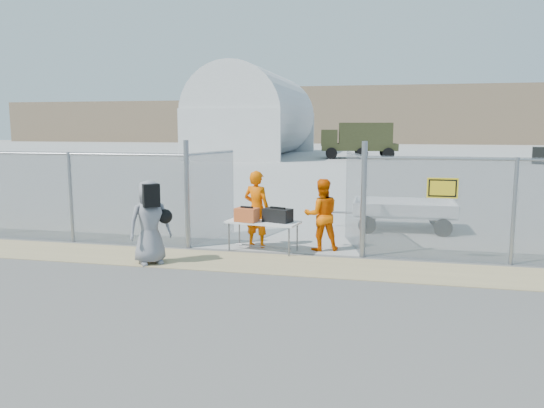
% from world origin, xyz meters
% --- Properties ---
extents(ground, '(160.00, 160.00, 0.00)m').
position_xyz_m(ground, '(0.00, 0.00, 0.00)').
color(ground, '#525252').
extents(tarmac_inside, '(160.00, 80.00, 0.01)m').
position_xyz_m(tarmac_inside, '(0.00, 42.00, 0.01)').
color(tarmac_inside, '#A2A39F').
rests_on(tarmac_inside, ground).
extents(dirt_strip, '(44.00, 1.60, 0.01)m').
position_xyz_m(dirt_strip, '(0.00, 1.00, 0.01)').
color(dirt_strip, tan).
rests_on(dirt_strip, ground).
extents(distant_hills, '(140.00, 6.00, 9.00)m').
position_xyz_m(distant_hills, '(5.00, 78.00, 4.50)').
color(distant_hills, '#7F684F').
rests_on(distant_hills, ground).
extents(chain_link_fence, '(40.00, 0.20, 2.20)m').
position_xyz_m(chain_link_fence, '(0.00, 2.00, 1.10)').
color(chain_link_fence, gray).
rests_on(chain_link_fence, ground).
extents(quonset_hangar, '(9.00, 18.00, 8.00)m').
position_xyz_m(quonset_hangar, '(-10.00, 40.00, 4.00)').
color(quonset_hangar, silver).
rests_on(quonset_hangar, ground).
extents(folding_table, '(1.72, 0.94, 0.69)m').
position_xyz_m(folding_table, '(-0.22, 2.07, 0.35)').
color(folding_table, white).
rests_on(folding_table, ground).
extents(orange_bag, '(0.54, 0.41, 0.31)m').
position_xyz_m(orange_bag, '(-0.57, 1.95, 0.84)').
color(orange_bag, orange).
rests_on(orange_bag, folding_table).
extents(black_duffel, '(0.70, 0.54, 0.30)m').
position_xyz_m(black_duffel, '(0.12, 2.07, 0.84)').
color(black_duffel, black).
rests_on(black_duffel, folding_table).
extents(security_worker_left, '(0.75, 0.60, 1.80)m').
position_xyz_m(security_worker_left, '(-0.47, 2.45, 0.90)').
color(security_worker_left, '#F05F00').
rests_on(security_worker_left, ground).
extents(security_worker_right, '(0.95, 0.84, 1.64)m').
position_xyz_m(security_worker_right, '(1.05, 2.45, 0.82)').
color(security_worker_right, '#F05F00').
rests_on(security_worker_right, ground).
extents(visitor, '(1.01, 0.96, 1.73)m').
position_xyz_m(visitor, '(-2.22, 0.49, 0.87)').
color(visitor, gray).
rests_on(visitor, ground).
extents(utility_trailer, '(3.54, 1.87, 0.85)m').
position_xyz_m(utility_trailer, '(2.93, 5.34, 0.43)').
color(utility_trailer, white).
rests_on(utility_trailer, ground).
extents(military_truck, '(6.70, 3.12, 3.08)m').
position_xyz_m(military_truck, '(-0.16, 37.31, 1.54)').
color(military_truck, '#2D3119').
rests_on(military_truck, ground).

